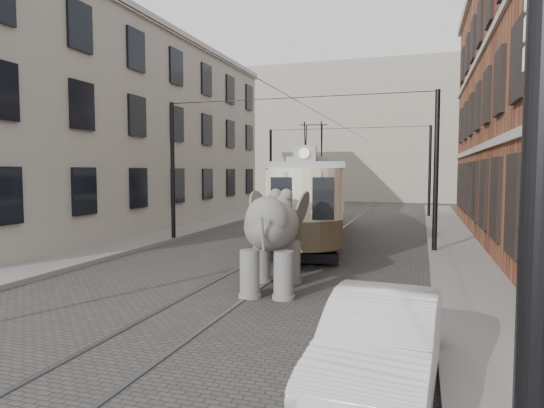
% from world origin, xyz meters
% --- Properties ---
extents(ground, '(120.00, 120.00, 0.00)m').
position_xyz_m(ground, '(0.00, 0.00, 0.00)').
color(ground, '#3E3C39').
extents(tram_rails, '(1.54, 80.00, 0.02)m').
position_xyz_m(tram_rails, '(0.00, 0.00, 0.01)').
color(tram_rails, slate).
rests_on(tram_rails, ground).
extents(sidewalk_right, '(2.00, 60.00, 0.15)m').
position_xyz_m(sidewalk_right, '(6.00, 0.00, 0.07)').
color(sidewalk_right, slate).
rests_on(sidewalk_right, ground).
extents(sidewalk_left, '(2.00, 60.00, 0.15)m').
position_xyz_m(sidewalk_left, '(-6.50, 0.00, 0.07)').
color(sidewalk_left, slate).
rests_on(sidewalk_left, ground).
extents(stucco_building, '(7.00, 24.00, 10.00)m').
position_xyz_m(stucco_building, '(-11.00, 10.00, 5.00)').
color(stucco_building, gray).
rests_on(stucco_building, ground).
extents(distant_block, '(28.00, 10.00, 14.00)m').
position_xyz_m(distant_block, '(0.00, 40.00, 7.00)').
color(distant_block, gray).
rests_on(distant_block, ground).
extents(catenary, '(11.00, 30.20, 6.00)m').
position_xyz_m(catenary, '(-0.20, 5.00, 3.00)').
color(catenary, black).
rests_on(catenary, ground).
extents(tram, '(4.89, 13.33, 5.18)m').
position_xyz_m(tram, '(0.02, 8.72, 2.59)').
color(tram, beige).
rests_on(tram, ground).
extents(elephant, '(2.91, 4.51, 2.58)m').
position_xyz_m(elephant, '(1.07, -0.82, 1.29)').
color(elephant, slate).
rests_on(elephant, ground).
extents(parked_car, '(1.74, 4.22, 1.36)m').
position_xyz_m(parked_car, '(4.22, -5.75, 0.68)').
color(parked_car, silver).
rests_on(parked_car, ground).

